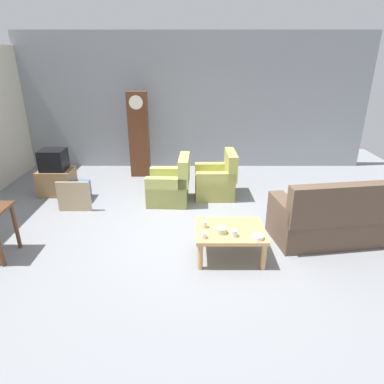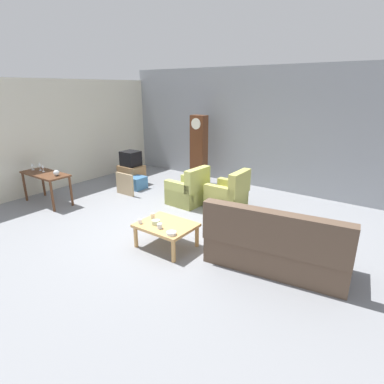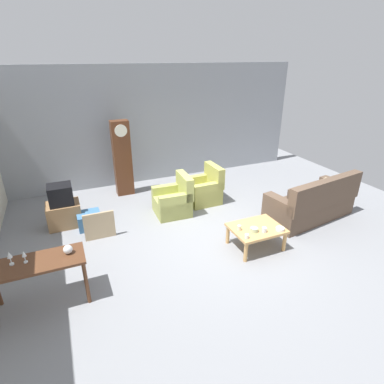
{
  "view_description": "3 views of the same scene",
  "coord_description": "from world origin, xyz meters",
  "px_view_note": "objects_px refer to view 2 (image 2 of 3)",
  "views": [
    {
      "loc": [
        -0.07,
        -4.8,
        2.69
      ],
      "look_at": [
        -0.09,
        0.37,
        0.56
      ],
      "focal_mm": 31.39,
      "sensor_mm": 36.0,
      "label": 1
    },
    {
      "loc": [
        3.7,
        -4.36,
        2.66
      ],
      "look_at": [
        0.2,
        0.45,
        0.65
      ],
      "focal_mm": 29.05,
      "sensor_mm": 36.0,
      "label": 2
    },
    {
      "loc": [
        -2.65,
        -4.83,
        3.4
      ],
      "look_at": [
        -0.29,
        0.64,
        0.75
      ],
      "focal_mm": 28.97,
      "sensor_mm": 36.0,
      "label": 3
    }
  ],
  "objects_px": {
    "console_table_dark": "(46,177)",
    "coffee_table_wood": "(166,227)",
    "cup_blue_rimmed": "(160,226)",
    "wine_glass_short": "(43,167)",
    "armchair_olive_far": "(228,196)",
    "armchair_olive_near": "(188,192)",
    "wine_glass_tall": "(32,165)",
    "bowl_white_stacked": "(171,233)",
    "bowl_shallow_green": "(156,222)",
    "wine_glass_mid": "(40,165)",
    "couch_floral": "(276,247)",
    "storage_box_blue": "(136,183)",
    "grandfather_clock": "(199,150)",
    "glass_dome_cloche": "(56,173)",
    "tv_crt": "(131,159)",
    "cup_white_porcelain": "(140,221)",
    "tv_stand_cabinet": "(132,174)",
    "cup_cream_tall": "(153,216)",
    "framed_picture_leaning": "(125,184)"
  },
  "relations": [
    {
      "from": "glass_dome_cloche",
      "to": "wine_glass_mid",
      "type": "relative_size",
      "value": 0.62
    },
    {
      "from": "framed_picture_leaning",
      "to": "cup_cream_tall",
      "type": "bearing_deg",
      "value": -31.81
    },
    {
      "from": "grandfather_clock",
      "to": "armchair_olive_near",
      "type": "bearing_deg",
      "value": -63.01
    },
    {
      "from": "armchair_olive_far",
      "to": "cup_blue_rimmed",
      "type": "height_order",
      "value": "armchair_olive_far"
    },
    {
      "from": "grandfather_clock",
      "to": "wine_glass_short",
      "type": "xyz_separation_m",
      "value": [
        -2.09,
        -3.48,
        -0.1
      ]
    },
    {
      "from": "cup_white_porcelain",
      "to": "cup_blue_rimmed",
      "type": "relative_size",
      "value": 0.86
    },
    {
      "from": "bowl_white_stacked",
      "to": "bowl_shallow_green",
      "type": "distance_m",
      "value": 0.49
    },
    {
      "from": "armchair_olive_far",
      "to": "bowl_shallow_green",
      "type": "height_order",
      "value": "armchair_olive_far"
    },
    {
      "from": "wine_glass_tall",
      "to": "bowl_white_stacked",
      "type": "bearing_deg",
      "value": -2.83
    },
    {
      "from": "framed_picture_leaning",
      "to": "bowl_shallow_green",
      "type": "relative_size",
      "value": 4.02
    },
    {
      "from": "coffee_table_wood",
      "to": "storage_box_blue",
      "type": "relative_size",
      "value": 2.02
    },
    {
      "from": "armchair_olive_near",
      "to": "cup_white_porcelain",
      "type": "distance_m",
      "value": 2.25
    },
    {
      "from": "bowl_shallow_green",
      "to": "wine_glass_mid",
      "type": "xyz_separation_m",
      "value": [
        -3.88,
        0.15,
        0.42
      ]
    },
    {
      "from": "cup_white_porcelain",
      "to": "tv_stand_cabinet",
      "type": "bearing_deg",
      "value": 138.77
    },
    {
      "from": "bowl_white_stacked",
      "to": "cup_cream_tall",
      "type": "bearing_deg",
      "value": 156.05
    },
    {
      "from": "wine_glass_short",
      "to": "bowl_shallow_green",
      "type": "bearing_deg",
      "value": -1.93
    },
    {
      "from": "console_table_dark",
      "to": "glass_dome_cloche",
      "type": "bearing_deg",
      "value": 4.7
    },
    {
      "from": "armchair_olive_near",
      "to": "cup_blue_rimmed",
      "type": "xyz_separation_m",
      "value": [
        0.98,
        -2.12,
        0.17
      ]
    },
    {
      "from": "glass_dome_cloche",
      "to": "wine_glass_short",
      "type": "distance_m",
      "value": 0.56
    },
    {
      "from": "armchair_olive_near",
      "to": "framed_picture_leaning",
      "type": "relative_size",
      "value": 1.53
    },
    {
      "from": "glass_dome_cloche",
      "to": "bowl_shallow_green",
      "type": "bearing_deg",
      "value": -2.27
    },
    {
      "from": "armchair_olive_far",
      "to": "tv_stand_cabinet",
      "type": "bearing_deg",
      "value": 178.14
    },
    {
      "from": "tv_stand_cabinet",
      "to": "storage_box_blue",
      "type": "bearing_deg",
      "value": -31.45
    },
    {
      "from": "armchair_olive_near",
      "to": "grandfather_clock",
      "type": "distance_m",
      "value": 1.89
    },
    {
      "from": "cup_blue_rimmed",
      "to": "wine_glass_short",
      "type": "bearing_deg",
      "value": 176.85
    },
    {
      "from": "console_table_dark",
      "to": "coffee_table_wood",
      "type": "bearing_deg",
      "value": 0.31
    },
    {
      "from": "couch_floral",
      "to": "storage_box_blue",
      "type": "bearing_deg",
      "value": 161.3
    },
    {
      "from": "wine_glass_mid",
      "to": "wine_glass_short",
      "type": "height_order",
      "value": "wine_glass_mid"
    },
    {
      "from": "bowl_shallow_green",
      "to": "wine_glass_short",
      "type": "height_order",
      "value": "wine_glass_short"
    },
    {
      "from": "grandfather_clock",
      "to": "cup_cream_tall",
      "type": "xyz_separation_m",
      "value": [
        1.4,
        -3.45,
        -0.5
      ]
    },
    {
      "from": "couch_floral",
      "to": "storage_box_blue",
      "type": "relative_size",
      "value": 4.64
    },
    {
      "from": "console_table_dark",
      "to": "bowl_white_stacked",
      "type": "height_order",
      "value": "console_table_dark"
    },
    {
      "from": "console_table_dark",
      "to": "bowl_shallow_green",
      "type": "distance_m",
      "value": 3.59
    },
    {
      "from": "glass_dome_cloche",
      "to": "cup_blue_rimmed",
      "type": "xyz_separation_m",
      "value": [
        3.31,
        -0.21,
        -0.34
      ]
    },
    {
      "from": "framed_picture_leaning",
      "to": "bowl_white_stacked",
      "type": "bearing_deg",
      "value": -30.11
    },
    {
      "from": "wine_glass_tall",
      "to": "wine_glass_short",
      "type": "distance_m",
      "value": 0.38
    },
    {
      "from": "armchair_olive_near",
      "to": "armchair_olive_far",
      "type": "xyz_separation_m",
      "value": [
        0.92,
        0.3,
        0.0
      ]
    },
    {
      "from": "grandfather_clock",
      "to": "tv_crt",
      "type": "bearing_deg",
      "value": -143.03
    },
    {
      "from": "console_table_dark",
      "to": "tv_crt",
      "type": "xyz_separation_m",
      "value": [
        0.41,
        2.34,
        0.09
      ]
    },
    {
      "from": "cup_white_porcelain",
      "to": "bowl_white_stacked",
      "type": "relative_size",
      "value": 0.49
    },
    {
      "from": "storage_box_blue",
      "to": "coffee_table_wood",
      "type": "bearing_deg",
      "value": -35.65
    },
    {
      "from": "cup_white_porcelain",
      "to": "glass_dome_cloche",
      "type": "bearing_deg",
      "value": 174.84
    },
    {
      "from": "armchair_olive_far",
      "to": "console_table_dark",
      "type": "height_order",
      "value": "armchair_olive_far"
    },
    {
      "from": "cup_cream_tall",
      "to": "bowl_white_stacked",
      "type": "height_order",
      "value": "cup_cream_tall"
    },
    {
      "from": "console_table_dark",
      "to": "grandfather_clock",
      "type": "relative_size",
      "value": 0.67
    },
    {
      "from": "wine_glass_short",
      "to": "grandfather_clock",
      "type": "bearing_deg",
      "value": 59.04
    },
    {
      "from": "cup_blue_rimmed",
      "to": "wine_glass_short",
      "type": "relative_size",
      "value": 0.47
    },
    {
      "from": "coffee_table_wood",
      "to": "bowl_white_stacked",
      "type": "distance_m",
      "value": 0.43
    },
    {
      "from": "cup_cream_tall",
      "to": "bowl_shallow_green",
      "type": "bearing_deg",
      "value": -34.87
    },
    {
      "from": "console_table_dark",
      "to": "wine_glass_mid",
      "type": "distance_m",
      "value": 0.39
    }
  ]
}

